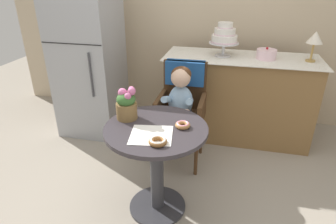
% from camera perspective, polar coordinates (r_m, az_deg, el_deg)
% --- Properties ---
extents(ground_plane, '(8.00, 8.00, 0.00)m').
position_cam_1_polar(ground_plane, '(2.43, -2.06, -18.03)').
color(ground_plane, gray).
extents(back_wall, '(4.80, 0.10, 2.70)m').
position_cam_1_polar(back_wall, '(3.58, 5.80, 20.42)').
color(back_wall, '#C1AD8E').
rests_on(back_wall, ground).
extents(cafe_table, '(0.72, 0.72, 0.72)m').
position_cam_1_polar(cafe_table, '(2.11, -2.28, -8.02)').
color(cafe_table, '#332D33').
rests_on(cafe_table, ground).
extents(wicker_chair, '(0.42, 0.45, 0.95)m').
position_cam_1_polar(wicker_chair, '(2.69, 2.95, 2.98)').
color(wicker_chair, '#472D19').
rests_on(wicker_chair, ground).
extents(seated_child, '(0.27, 0.32, 0.73)m').
position_cam_1_polar(seated_child, '(2.53, 2.32, 2.44)').
color(seated_child, '#8CADCC').
rests_on(seated_child, ground).
extents(paper_napkin, '(0.31, 0.30, 0.00)m').
position_cam_1_polar(paper_napkin, '(1.90, -3.19, -4.54)').
color(paper_napkin, white).
rests_on(paper_napkin, cafe_table).
extents(donut_front, '(0.12, 0.12, 0.03)m').
position_cam_1_polar(donut_front, '(1.80, -2.01, -5.72)').
color(donut_front, '#936033').
rests_on(donut_front, cafe_table).
extents(donut_mid, '(0.10, 0.10, 0.03)m').
position_cam_1_polar(donut_mid, '(1.99, 2.89, -2.51)').
color(donut_mid, '#AD7542').
rests_on(donut_mid, cafe_table).
extents(flower_vase, '(0.15, 0.15, 0.24)m').
position_cam_1_polar(flower_vase, '(2.09, -8.16, 1.57)').
color(flower_vase, brown).
rests_on(flower_vase, cafe_table).
extents(display_counter, '(1.56, 0.62, 0.90)m').
position_cam_1_polar(display_counter, '(3.23, 13.44, 2.75)').
color(display_counter, olive).
rests_on(display_counter, ground).
extents(tiered_cake_stand, '(0.30, 0.30, 0.33)m').
position_cam_1_polar(tiered_cake_stand, '(3.04, 11.00, 14.39)').
color(tiered_cake_stand, silver).
rests_on(tiered_cake_stand, display_counter).
extents(round_layer_cake, '(0.19, 0.19, 0.12)m').
position_cam_1_polar(round_layer_cake, '(3.07, 18.72, 10.68)').
color(round_layer_cake, silver).
rests_on(round_layer_cake, display_counter).
extents(table_lamp, '(0.15, 0.15, 0.28)m').
position_cam_1_polar(table_lamp, '(3.11, 26.86, 12.69)').
color(table_lamp, '#B28C47').
rests_on(table_lamp, display_counter).
extents(refrigerator, '(0.64, 0.63, 1.70)m').
position_cam_1_polar(refrigerator, '(3.28, -15.33, 10.27)').
color(refrigerator, '#9EA0A5').
rests_on(refrigerator, ground).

